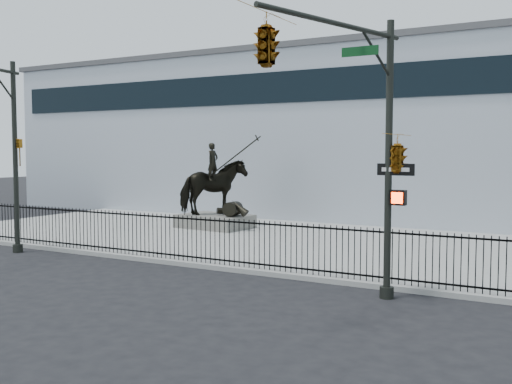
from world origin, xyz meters
The scene contains 8 objects.
ground centered at (0.00, 0.00, 0.00)m, with size 120.00×120.00×0.00m, color black.
plaza centered at (0.00, 7.00, 0.07)m, with size 30.00×12.00×0.15m, color gray.
building centered at (0.00, 20.00, 4.50)m, with size 44.00×14.00×9.00m, color #B3B9C3.
picket_fence centered at (0.00, 1.25, 0.90)m, with size 22.10×0.10×1.50m.
statue_plinth centered at (-3.91, 8.75, 0.46)m, with size 3.26×2.24×0.61m, color #625F59.
equestrian_statue centered at (-3.85, 8.75, 2.04)m, with size 4.16×2.79×3.54m.
traffic_signal_left centered at (-6.75, -0.62, 4.03)m, with size 1.52×4.84×7.00m.
traffic_signal_right centered at (6.47, -2.00, 4.85)m, with size 2.17×6.86×7.00m.
Camera 1 is at (11.52, -14.56, 3.78)m, focal length 42.00 mm.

